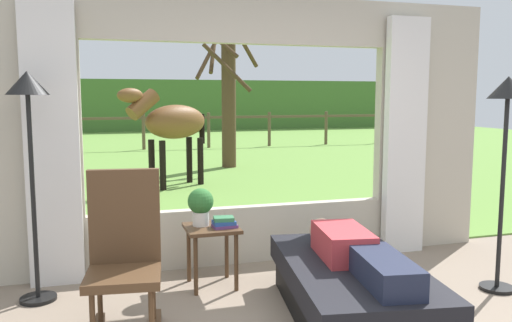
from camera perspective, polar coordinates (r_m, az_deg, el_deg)
back_wall_with_window at (r=5.02m, az=-1.52°, el=2.87°), size 5.20×0.12×2.55m
curtain_panel_left at (r=4.72m, az=-21.25°, el=1.54°), size 0.44×0.10×2.40m
curtain_panel_right at (r=5.59m, az=15.87°, el=2.52°), size 0.44×0.10×2.40m
outdoor_pasture_lawn at (r=15.87m, az=-11.93°, el=1.05°), size 36.00×21.68×0.02m
distant_hill_ridge at (r=25.61m, az=-13.90°, el=5.87°), size 36.00×2.00×2.40m
recliner_sofa at (r=3.97m, az=10.27°, el=-13.63°), size 1.15×1.82×0.42m
reclining_person at (r=3.83m, az=10.71°, el=-9.61°), size 0.43×1.44×0.22m
rocking_chair at (r=3.70m, az=-14.09°, el=-9.95°), size 0.54×0.73×1.12m
side_table at (r=4.51m, az=-4.83°, el=-8.25°), size 0.44×0.44×0.52m
potted_plant at (r=4.49m, az=-6.03°, el=-4.70°), size 0.22×0.22×0.32m
book_stack at (r=4.44m, az=-3.48°, el=-6.66°), size 0.21×0.16×0.09m
floor_lamp_left at (r=4.37m, az=-23.42°, el=4.40°), size 0.32×0.32×1.80m
floor_lamp_right at (r=4.71m, az=25.53°, el=4.14°), size 0.32×0.32×1.77m
horse at (r=9.35m, az=-9.10°, el=4.12°), size 1.74×1.21×1.73m
pasture_tree at (r=11.85m, az=-3.07°, el=6.77°), size 1.44×1.45×3.23m
pasture_fence_line at (r=16.22m, az=-12.12°, el=3.78°), size 16.10×0.10×1.10m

